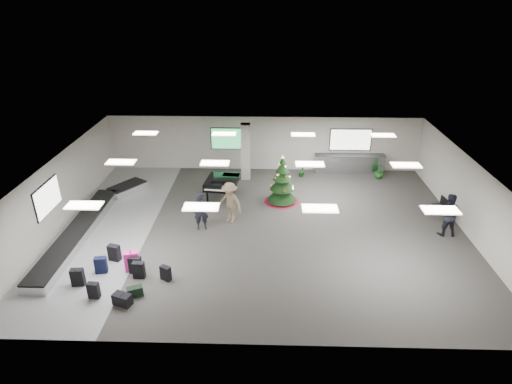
{
  "coord_description": "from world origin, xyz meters",
  "views": [
    {
      "loc": [
        0.22,
        -16.73,
        9.81
      ],
      "look_at": [
        -0.29,
        1.0,
        1.33
      ],
      "focal_mm": 30.0,
      "sensor_mm": 36.0,
      "label": 1
    }
  ],
  "objects_px": {
    "traveler_a": "(201,211)",
    "grand_piano": "(222,183)",
    "bench": "(445,208)",
    "christmas_tree": "(282,186)",
    "service_counter": "(349,164)",
    "traveler_bench": "(447,215)",
    "potted_plant_right": "(379,171)",
    "pink_suitcase": "(132,261)",
    "potted_plant_left": "(302,170)",
    "traveler_b": "(230,203)",
    "baggage_carousel": "(89,222)"
  },
  "relations": [
    {
      "from": "traveler_b",
      "to": "pink_suitcase",
      "type": "bearing_deg",
      "value": -102.35
    },
    {
      "from": "bench",
      "to": "grand_piano",
      "type": "bearing_deg",
      "value": 163.76
    },
    {
      "from": "traveler_a",
      "to": "potted_plant_left",
      "type": "xyz_separation_m",
      "value": [
        4.88,
        6.04,
        -0.51
      ]
    },
    {
      "from": "traveler_a",
      "to": "grand_piano",
      "type": "bearing_deg",
      "value": 68.33
    },
    {
      "from": "christmas_tree",
      "to": "bench",
      "type": "height_order",
      "value": "christmas_tree"
    },
    {
      "from": "traveler_bench",
      "to": "potted_plant_right",
      "type": "bearing_deg",
      "value": -74.87
    },
    {
      "from": "bench",
      "to": "pink_suitcase",
      "type": "bearing_deg",
      "value": -167.59
    },
    {
      "from": "pink_suitcase",
      "to": "bench",
      "type": "distance_m",
      "value": 14.28
    },
    {
      "from": "grand_piano",
      "to": "pink_suitcase",
      "type": "bearing_deg",
      "value": -106.68
    },
    {
      "from": "bench",
      "to": "traveler_bench",
      "type": "bearing_deg",
      "value": -116.1
    },
    {
      "from": "christmas_tree",
      "to": "traveler_a",
      "type": "bearing_deg",
      "value": -142.23
    },
    {
      "from": "service_counter",
      "to": "grand_piano",
      "type": "relative_size",
      "value": 1.86
    },
    {
      "from": "christmas_tree",
      "to": "bench",
      "type": "xyz_separation_m",
      "value": [
        7.63,
        -1.39,
        -0.4
      ]
    },
    {
      "from": "grand_piano",
      "to": "bench",
      "type": "relative_size",
      "value": 1.6
    },
    {
      "from": "service_counter",
      "to": "potted_plant_right",
      "type": "height_order",
      "value": "service_counter"
    },
    {
      "from": "service_counter",
      "to": "grand_piano",
      "type": "xyz_separation_m",
      "value": [
        -7.12,
        -3.51,
        0.27
      ]
    },
    {
      "from": "traveler_bench",
      "to": "potted_plant_left",
      "type": "height_order",
      "value": "traveler_bench"
    },
    {
      "from": "service_counter",
      "to": "potted_plant_right",
      "type": "relative_size",
      "value": 4.48
    },
    {
      "from": "grand_piano",
      "to": "traveler_bench",
      "type": "bearing_deg",
      "value": -12.02
    },
    {
      "from": "pink_suitcase",
      "to": "grand_piano",
      "type": "bearing_deg",
      "value": 52.26
    },
    {
      "from": "bench",
      "to": "baggage_carousel",
      "type": "bearing_deg",
      "value": 178.28
    },
    {
      "from": "baggage_carousel",
      "to": "traveler_b",
      "type": "xyz_separation_m",
      "value": [
        6.37,
        0.68,
        0.76
      ]
    },
    {
      "from": "service_counter",
      "to": "bench",
      "type": "relative_size",
      "value": 2.99
    },
    {
      "from": "pink_suitcase",
      "to": "potted_plant_left",
      "type": "distance_m",
      "value": 11.67
    },
    {
      "from": "grand_piano",
      "to": "service_counter",
      "type": "bearing_deg",
      "value": 32.94
    },
    {
      "from": "pink_suitcase",
      "to": "potted_plant_right",
      "type": "relative_size",
      "value": 0.93
    },
    {
      "from": "service_counter",
      "to": "christmas_tree",
      "type": "xyz_separation_m",
      "value": [
        -4.04,
        -3.94,
        0.32
      ]
    },
    {
      "from": "potted_plant_right",
      "to": "traveler_bench",
      "type": "bearing_deg",
      "value": -76.69
    },
    {
      "from": "baggage_carousel",
      "to": "service_counter",
      "type": "relative_size",
      "value": 2.4
    },
    {
      "from": "service_counter",
      "to": "traveler_a",
      "type": "distance_m",
      "value": 10.25
    },
    {
      "from": "christmas_tree",
      "to": "traveler_a",
      "type": "distance_m",
      "value": 4.61
    },
    {
      "from": "traveler_bench",
      "to": "bench",
      "type": "bearing_deg",
      "value": -107.68
    },
    {
      "from": "christmas_tree",
      "to": "potted_plant_right",
      "type": "distance_m",
      "value": 6.43
    },
    {
      "from": "pink_suitcase",
      "to": "baggage_carousel",
      "type": "bearing_deg",
      "value": 117.68
    },
    {
      "from": "traveler_bench",
      "to": "potted_plant_right",
      "type": "height_order",
      "value": "traveler_bench"
    },
    {
      "from": "christmas_tree",
      "to": "traveler_b",
      "type": "distance_m",
      "value": 3.23
    },
    {
      "from": "traveler_bench",
      "to": "grand_piano",
      "type": "bearing_deg",
      "value": -16.89
    },
    {
      "from": "baggage_carousel",
      "to": "traveler_b",
      "type": "bearing_deg",
      "value": 6.07
    },
    {
      "from": "bench",
      "to": "potted_plant_left",
      "type": "height_order",
      "value": "bench"
    },
    {
      "from": "baggage_carousel",
      "to": "traveler_bench",
      "type": "relative_size",
      "value": 4.97
    },
    {
      "from": "traveler_bench",
      "to": "potted_plant_right",
      "type": "distance_m",
      "value": 6.3
    },
    {
      "from": "pink_suitcase",
      "to": "potted_plant_right",
      "type": "bearing_deg",
      "value": 24.17
    },
    {
      "from": "bench",
      "to": "potted_plant_left",
      "type": "distance_m",
      "value": 7.88
    },
    {
      "from": "traveler_a",
      "to": "baggage_carousel",
      "type": "bearing_deg",
      "value": 167.92
    },
    {
      "from": "service_counter",
      "to": "pink_suitcase",
      "type": "relative_size",
      "value": 4.82
    },
    {
      "from": "baggage_carousel",
      "to": "bench",
      "type": "relative_size",
      "value": 7.16
    },
    {
      "from": "baggage_carousel",
      "to": "potted_plant_right",
      "type": "xyz_separation_m",
      "value": [
        14.41,
        5.9,
        0.24
      ]
    },
    {
      "from": "service_counter",
      "to": "traveler_b",
      "type": "relative_size",
      "value": 2.08
    },
    {
      "from": "potted_plant_left",
      "to": "traveler_a",
      "type": "bearing_deg",
      "value": -128.94
    },
    {
      "from": "christmas_tree",
      "to": "bench",
      "type": "distance_m",
      "value": 7.76
    }
  ]
}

